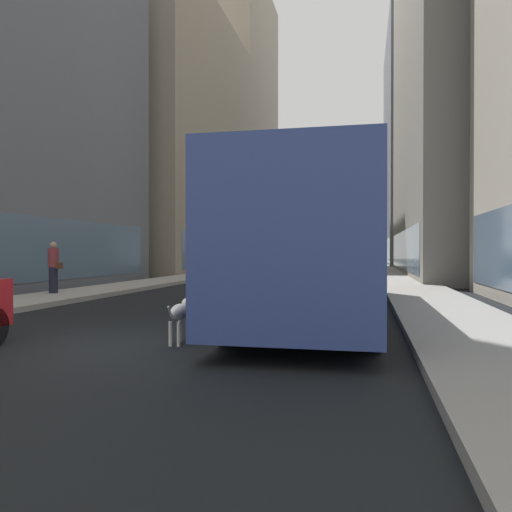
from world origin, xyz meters
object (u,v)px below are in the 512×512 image
object	(u,v)px
transit_bus	(321,240)
car_grey_wagon	(352,261)
car_black_suv	(296,258)
car_white_van	(309,266)
pedestrian_with_handbag	(54,267)
car_yellow_taxi	(282,260)
dalmatian_dog	(181,312)

from	to	relation	value
transit_bus	car_grey_wagon	xyz separation A→B (m)	(0.00, 26.73, -0.96)
transit_bus	car_black_suv	distance (m)	37.40
car_grey_wagon	car_white_van	bearing A→B (deg)	-96.16
car_black_suv	car_white_van	bearing A→B (deg)	-80.93
transit_bus	pedestrian_with_handbag	bearing A→B (deg)	163.54
car_grey_wagon	car_yellow_taxi	xyz separation A→B (m)	(-5.60, 1.43, 0.00)
transit_bus	dalmatian_dog	distance (m)	4.78
car_black_suv	car_white_van	world-z (taller)	same
pedestrian_with_handbag	transit_bus	bearing A→B (deg)	-16.46
transit_bus	car_grey_wagon	bearing A→B (deg)	90.00
car_yellow_taxi	pedestrian_with_handbag	bearing A→B (deg)	-97.50
transit_bus	dalmatian_dog	world-z (taller)	transit_bus
dalmatian_dog	car_white_van	bearing A→B (deg)	88.76
car_grey_wagon	car_yellow_taxi	world-z (taller)	same
car_yellow_taxi	transit_bus	bearing A→B (deg)	-78.75
car_grey_wagon	dalmatian_dog	bearing A→B (deg)	-93.61
pedestrian_with_handbag	dalmatian_dog	bearing A→B (deg)	-44.22
transit_bus	pedestrian_with_handbag	distance (m)	9.37
car_white_van	dalmatian_dog	bearing A→B (deg)	-91.24
transit_bus	pedestrian_with_handbag	world-z (taller)	transit_bus
car_white_van	car_yellow_taxi	world-z (taller)	same
transit_bus	car_white_van	size ratio (longest dim) A/B	2.61
dalmatian_dog	pedestrian_with_handbag	xyz separation A→B (m)	(-7.01, 6.82, 0.50)
car_black_suv	pedestrian_with_handbag	world-z (taller)	pedestrian_with_handbag
transit_bus	dalmatian_dog	xyz separation A→B (m)	(-1.95, -4.17, -1.26)
car_grey_wagon	pedestrian_with_handbag	bearing A→B (deg)	-110.41
car_yellow_taxi	pedestrian_with_handbag	size ratio (longest dim) A/B	2.76
dalmatian_dog	pedestrian_with_handbag	bearing A→B (deg)	135.78
dalmatian_dog	pedestrian_with_handbag	world-z (taller)	pedestrian_with_handbag
pedestrian_with_handbag	car_black_suv	bearing A→B (deg)	84.41
car_white_van	dalmatian_dog	distance (m)	16.09
car_yellow_taxi	dalmatian_dog	distance (m)	32.54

